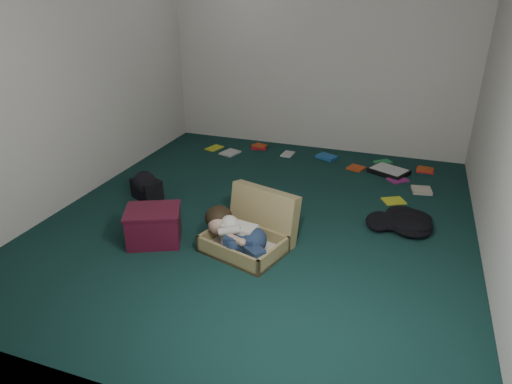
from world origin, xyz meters
The scene contains 11 objects.
floor centered at (0.00, 0.00, 0.00)m, with size 4.50×4.50×0.00m, color #11322F.
wall_back centered at (0.00, 2.25, 1.30)m, with size 4.50×4.50×0.00m, color white.
wall_front centered at (0.00, -2.25, 1.30)m, with size 4.50×4.50×0.00m, color white.
wall_left centered at (-2.00, 0.00, 1.30)m, with size 4.50×4.50×0.00m, color white.
suitcase centered at (0.09, -0.51, 0.15)m, with size 0.82×0.81×0.49m.
person centered at (0.00, -0.66, 0.19)m, with size 0.67×0.49×0.30m.
maroon_bin centered at (-0.75, -0.74, 0.16)m, with size 0.58×0.53×0.33m.
backpack centered at (-1.31, 0.02, 0.12)m, with size 0.39×0.31×0.23m, color black, non-canonical shape.
clothing_pile centered at (1.27, 0.31, 0.08)m, with size 0.49×0.40×0.16m, color black, non-canonical shape.
paper_tray centered at (1.10, 1.61, 0.03)m, with size 0.53×0.48×0.06m.
book_scatter centered at (0.38, 1.62, 0.01)m, with size 3.03×1.38×0.02m.
Camera 1 is at (1.28, -3.78, 2.15)m, focal length 32.00 mm.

